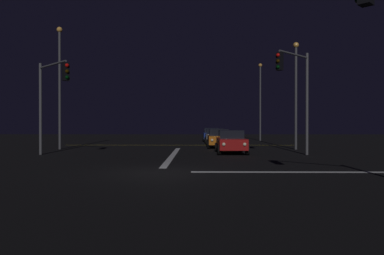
{
  "coord_description": "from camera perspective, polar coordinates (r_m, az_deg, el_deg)",
  "views": [
    {
      "loc": [
        1.5,
        -14.96,
        1.93
      ],
      "look_at": [
        1.18,
        11.83,
        1.74
      ],
      "focal_mm": 34.18,
      "sensor_mm": 36.0,
      "label": 1
    }
  ],
  "objects": [
    {
      "name": "ground",
      "position": [
        15.17,
        -5.04,
        -7.1
      ],
      "size": [
        120.0,
        120.0,
        0.1
      ],
      "primitive_type": "cube",
      "color": "black"
    },
    {
      "name": "streetlamp_right_far",
      "position": [
        45.6,
        10.6,
        4.79
      ],
      "size": [
        0.44,
        0.44,
        9.45
      ],
      "color": "#424247",
      "rests_on": "ground"
    },
    {
      "name": "sedan_gray",
      "position": [
        36.89,
        3.58,
        -1.35
      ],
      "size": [
        2.02,
        4.33,
        1.57
      ],
      "color": "slate",
      "rests_on": "ground"
    },
    {
      "name": "crosswalk_bar_east",
      "position": [
        16.56,
        25.2,
        -6.32
      ],
      "size": [
        14.09,
        0.4,
        0.01
      ],
      "color": "white",
      "rests_on": "ground"
    },
    {
      "name": "traffic_signal_nw",
      "position": [
        24.28,
        -21.16,
        5.46
      ],
      "size": [
        2.9,
        2.9,
        5.93
      ],
      "color": "#4C4C51",
      "rests_on": "ground"
    },
    {
      "name": "streetlamp_left_near",
      "position": [
        30.97,
        -19.95,
        7.08
      ],
      "size": [
        0.44,
        0.44,
        9.69
      ],
      "color": "#424247",
      "rests_on": "ground"
    },
    {
      "name": "sedan_blue",
      "position": [
        42.9,
        3.01,
        -1.1
      ],
      "size": [
        2.02,
        4.33,
        1.57
      ],
      "color": "navy",
      "rests_on": "ground"
    },
    {
      "name": "centre_line_ns",
      "position": [
        34.87,
        -1.79,
        -2.76
      ],
      "size": [
        22.0,
        0.15,
        0.01
      ],
      "color": "yellow",
      "rests_on": "ground"
    },
    {
      "name": "stop_line_north",
      "position": [
        23.32,
        -3.02,
        -4.34
      ],
      "size": [
        0.35,
        14.09,
        0.01
      ],
      "color": "white",
      "rests_on": "ground"
    },
    {
      "name": "streetlamp_right_near",
      "position": [
        29.98,
        15.91,
        6.06
      ],
      "size": [
        0.44,
        0.44,
        8.43
      ],
      "color": "#424247",
      "rests_on": "ground"
    },
    {
      "name": "sedan_orange",
      "position": [
        31.23,
        4.17,
        -1.67
      ],
      "size": [
        2.02,
        4.33,
        1.57
      ],
      "color": "#C66014",
      "rests_on": "ground"
    },
    {
      "name": "sedan_red",
      "position": [
        25.04,
        6.1,
        -2.18
      ],
      "size": [
        2.02,
        4.33,
        1.57
      ],
      "color": "maroon",
      "rests_on": "ground"
    },
    {
      "name": "traffic_signal_ne",
      "position": [
        23.6,
        15.95,
        6.53
      ],
      "size": [
        2.61,
        2.61,
        6.55
      ],
      "color": "#4C4C51",
      "rests_on": "ground"
    }
  ]
}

